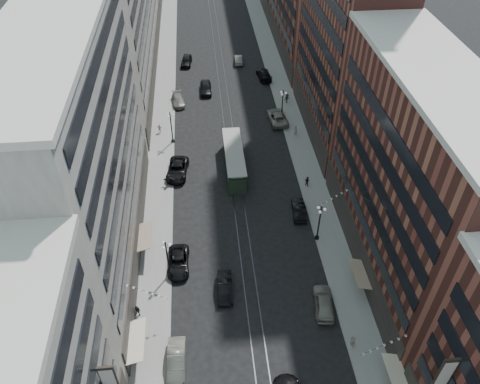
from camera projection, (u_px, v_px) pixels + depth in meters
name	position (u px, v px, depth m)	size (l,w,h in m)	color
ground	(228.00, 123.00, 79.54)	(220.00, 220.00, 0.00)	black
sidewalk_west	(164.00, 96.00, 86.19)	(4.00, 180.00, 0.15)	gray
sidewalk_east	(282.00, 90.00, 87.75)	(4.00, 180.00, 0.15)	gray
rail_west	(220.00, 93.00, 86.96)	(0.12, 180.00, 0.02)	#2D2D33
rail_east	(228.00, 93.00, 87.06)	(0.12, 180.00, 0.02)	#2D2D33
building_west_mid	(83.00, 158.00, 48.90)	(8.00, 36.00, 28.00)	#A19B8F
building_east_mid	(410.00, 183.00, 48.89)	(8.00, 30.00, 24.00)	brown
building_east_tower	(351.00, 2.00, 63.89)	(8.00, 26.00, 42.00)	brown
lamppost_sw_far	(167.00, 258.00, 52.91)	(1.03, 1.14, 5.52)	black
lamppost_sw_mid	(171.00, 126.00, 73.11)	(1.03, 1.14, 5.52)	black
lamppost_se_far	(319.00, 222.00, 57.20)	(1.03, 1.14, 5.52)	black
lamppost_se_mid	(282.00, 104.00, 78.15)	(1.03, 1.14, 5.52)	black
streetcar	(234.00, 161.00, 69.01)	(2.67, 12.07, 3.34)	#213524
car_1	(176.00, 360.00, 45.97)	(1.71, 4.91, 1.62)	slate
car_2	(178.00, 262.00, 55.45)	(2.48, 5.39, 1.50)	black
car_4	(324.00, 303.00, 51.00)	(2.04, 5.07, 1.73)	gray
car_5	(225.00, 287.00, 52.64)	(1.61, 4.63, 1.52)	black
pedestrian_2	(137.00, 311.00, 50.08)	(0.76, 0.42, 1.57)	black
pedestrian_4	(353.00, 341.00, 47.42)	(0.91, 0.42, 1.56)	beige
car_7	(177.00, 169.00, 68.54)	(2.81, 6.09, 1.69)	black
car_8	(178.00, 100.00, 83.68)	(2.04, 5.02, 1.46)	slate
car_9	(186.00, 61.00, 95.33)	(1.98, 4.92, 1.68)	black
car_10	(299.00, 210.00, 62.26)	(1.59, 4.57, 1.51)	black
car_11	(277.00, 117.00, 79.24)	(2.86, 6.19, 1.72)	gray
car_12	(264.00, 74.00, 90.93)	(2.30, 5.65, 1.64)	black
car_13	(206.00, 88.00, 86.75)	(2.10, 5.21, 1.78)	black
car_14	(238.00, 60.00, 95.93)	(1.52, 4.36, 1.44)	#69665D
pedestrian_5	(169.00, 180.00, 66.46)	(1.67, 0.48, 1.80)	black
pedestrian_6	(160.00, 128.00, 76.57)	(0.89, 0.41, 1.52)	#BBAB9A
pedestrian_7	(307.00, 181.00, 66.44)	(0.75, 0.41, 1.54)	black
pedestrian_8	(295.00, 130.00, 75.84)	(0.71, 0.46, 1.94)	#A8A08B
pedestrian_9	(287.00, 99.00, 83.54)	(1.15, 0.47, 1.78)	black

